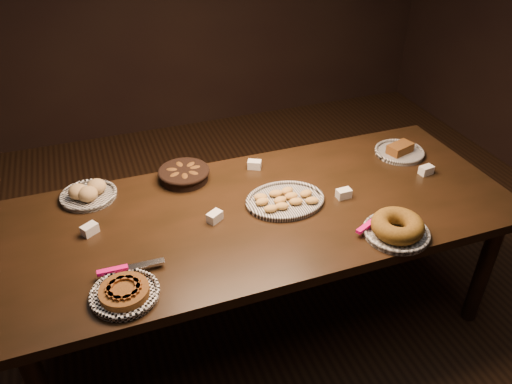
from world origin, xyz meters
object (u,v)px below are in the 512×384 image
object	(u,v)px
buffet_table	(264,221)
madeleine_platter	(285,200)
apple_tart_plate	(125,292)
bundt_cake_plate	(397,228)

from	to	relation	value
buffet_table	madeleine_platter	bearing A→B (deg)	6.00
buffet_table	apple_tart_plate	bearing A→B (deg)	-153.69
apple_tart_plate	bundt_cake_plate	bearing A→B (deg)	-6.61
madeleine_platter	bundt_cake_plate	xyz separation A→B (m)	(0.36, -0.39, 0.02)
madeleine_platter	buffet_table	bearing A→B (deg)	175.52
apple_tart_plate	madeleine_platter	world-z (taller)	apple_tart_plate
buffet_table	madeleine_platter	size ratio (longest dim) A/B	6.33
apple_tart_plate	bundt_cake_plate	size ratio (longest dim) A/B	0.97
madeleine_platter	apple_tart_plate	bearing A→B (deg)	-166.66
bundt_cake_plate	buffet_table	bearing A→B (deg)	142.71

